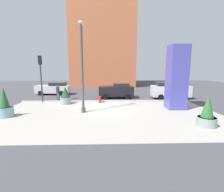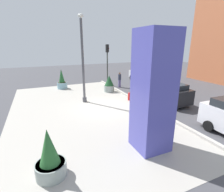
# 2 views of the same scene
# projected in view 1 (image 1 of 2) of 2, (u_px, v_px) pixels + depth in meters

# --- Properties ---
(ground_plane) EXTENTS (60.00, 60.00, 0.00)m
(ground_plane) POSITION_uv_depth(u_px,v_px,m) (106.00, 100.00, 18.77)
(ground_plane) COLOR #47474C
(plaza_pavement) EXTENTS (18.00, 10.00, 0.02)m
(plaza_pavement) POSITION_uv_depth(u_px,v_px,m) (106.00, 115.00, 12.86)
(plaza_pavement) COLOR #ADA89E
(plaza_pavement) RESTS_ON ground_plane
(curb_strip) EXTENTS (18.00, 0.24, 0.16)m
(curb_strip) POSITION_uv_depth(u_px,v_px,m) (106.00, 101.00, 17.89)
(curb_strip) COLOR #B7B2A8
(curb_strip) RESTS_ON ground_plane
(lamp_post) EXTENTS (0.44, 0.44, 7.14)m
(lamp_post) POSITION_uv_depth(u_px,v_px,m) (82.00, 70.00, 13.06)
(lamp_post) COLOR #4C4C51
(lamp_post) RESTS_ON ground_plane
(art_pillar_blue) EXTENTS (1.53, 1.53, 5.55)m
(art_pillar_blue) POSITION_uv_depth(u_px,v_px,m) (177.00, 78.00, 14.51)
(art_pillar_blue) COLOR #4C4CAD
(art_pillar_blue) RESTS_ON ground_plane
(potted_plant_near_left) EXTENTS (1.17, 1.17, 2.00)m
(potted_plant_near_left) POSITION_uv_depth(u_px,v_px,m) (207.00, 114.00, 10.28)
(potted_plant_near_left) COLOR gray
(potted_plant_near_left) RESTS_ON ground_plane
(potted_plant_near_right) EXTENTS (1.11, 1.11, 2.25)m
(potted_plant_near_right) POSITION_uv_depth(u_px,v_px,m) (5.00, 106.00, 12.25)
(potted_plant_near_right) COLOR #7AA8B7
(potted_plant_near_right) RESTS_ON ground_plane
(potted_plant_by_pillar) EXTENTS (1.09, 1.09, 1.75)m
(potted_plant_by_pillar) POSITION_uv_depth(u_px,v_px,m) (66.00, 96.00, 16.69)
(potted_plant_by_pillar) COLOR gray
(potted_plant_by_pillar) RESTS_ON ground_plane
(fire_hydrant) EXTENTS (0.36, 0.26, 0.75)m
(fire_hydrant) POSITION_uv_depth(u_px,v_px,m) (100.00, 99.00, 17.37)
(fire_hydrant) COLOR red
(fire_hydrant) RESTS_ON ground_plane
(traffic_light_corner) EXTENTS (0.28, 0.42, 4.86)m
(traffic_light_corner) POSITION_uv_depth(u_px,v_px,m) (41.00, 71.00, 17.09)
(traffic_light_corner) COLOR #333833
(traffic_light_corner) RESTS_ON ground_plane
(car_far_lane) EXTENTS (4.17, 2.09, 1.81)m
(car_far_lane) POSITION_uv_depth(u_px,v_px,m) (116.00, 91.00, 20.01)
(car_far_lane) COLOR black
(car_far_lane) RESTS_ON ground_plane
(car_curb_east) EXTENTS (4.50, 2.07, 1.97)m
(car_curb_east) POSITION_uv_depth(u_px,v_px,m) (170.00, 90.00, 19.72)
(car_curb_east) COLOR silver
(car_curb_east) RESTS_ON ground_plane
(car_intersection) EXTENTS (4.57, 2.12, 1.66)m
(car_intersection) POSITION_uv_depth(u_px,v_px,m) (54.00, 88.00, 22.69)
(car_intersection) COLOR silver
(car_intersection) RESTS_ON ground_plane
(pedestrian_crossing) EXTENTS (0.41, 0.41, 1.76)m
(pedestrian_crossing) POSITION_uv_depth(u_px,v_px,m) (58.00, 92.00, 18.46)
(pedestrian_crossing) COLOR slate
(pedestrian_crossing) RESTS_ON ground_plane
(highrise_across_street) EXTENTS (12.27, 12.61, 19.92)m
(highrise_across_street) POSITION_uv_depth(u_px,v_px,m) (103.00, 38.00, 35.20)
(highrise_across_street) COLOR #C66B42
(highrise_across_street) RESTS_ON ground_plane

